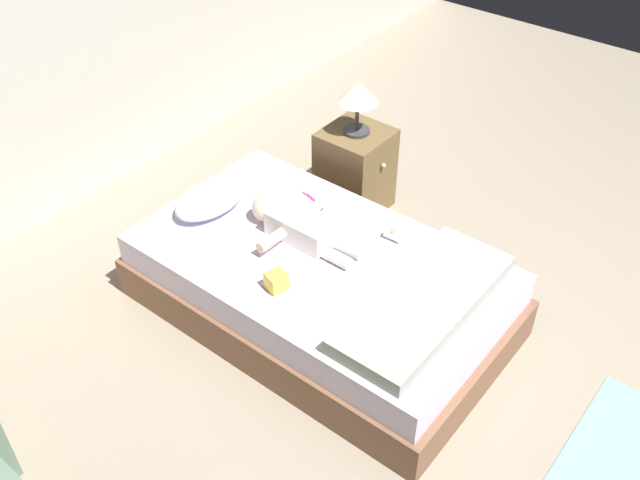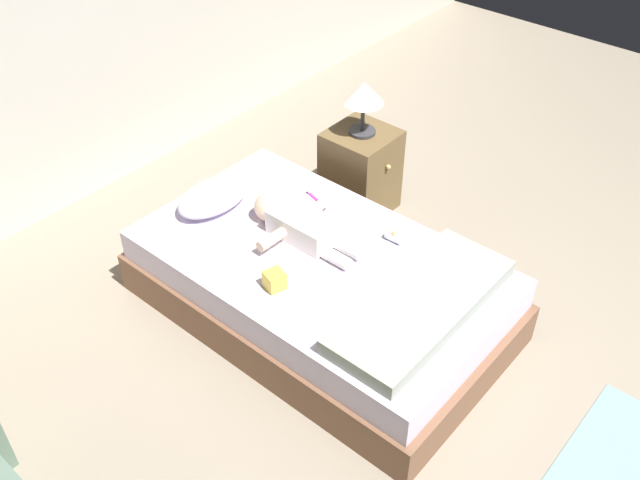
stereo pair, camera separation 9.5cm
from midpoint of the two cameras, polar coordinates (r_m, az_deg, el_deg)
ground_plane at (r=3.66m, az=15.74°, el=-10.84°), size 8.00×8.00×0.00m
bed at (r=3.71m, az=-0.73°, el=-3.65°), size 1.11×1.91×0.40m
pillow at (r=3.90m, az=-9.39°, el=3.30°), size 0.45×0.28×0.12m
baby at (r=3.66m, az=-2.66°, el=1.26°), size 0.52×0.66×0.15m
toothbrush at (r=3.95m, az=-1.46°, el=3.45°), size 0.05×0.13×0.02m
nightstand at (r=4.41m, az=2.18°, el=5.53°), size 0.38×0.41×0.54m
lamp at (r=4.14m, az=2.36°, el=11.48°), size 0.23×0.23×0.33m
blanket at (r=3.29m, az=7.49°, el=-4.98°), size 1.00×0.39×0.08m
toy_block at (r=3.37m, az=-4.30°, el=-3.30°), size 0.11×0.11×0.09m
baby_bottle at (r=3.66m, az=5.14°, el=0.41°), size 0.05×0.10×0.07m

